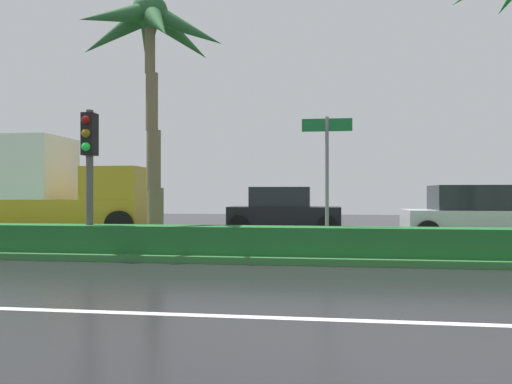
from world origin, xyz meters
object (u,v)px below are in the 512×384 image
at_px(street_name_sign, 327,165).
at_px(car_in_traffic_second, 475,214).
at_px(palm_tree_mid_left, 151,43).
at_px(box_truck_lead, 58,191).
at_px(traffic_signal_median_left, 89,154).
at_px(car_in_traffic_leading, 283,210).

bearing_deg(street_name_sign, car_in_traffic_second, 46.12).
height_order(palm_tree_mid_left, car_in_traffic_second, palm_tree_mid_left).
bearing_deg(box_truck_lead, traffic_signal_median_left, -54.15).
xyz_separation_m(palm_tree_mid_left, car_in_traffic_second, (9.02, 3.73, -4.48)).
relative_size(palm_tree_mid_left, street_name_sign, 2.13).
bearing_deg(car_in_traffic_second, box_truck_lead, 179.06).
height_order(box_truck_lead, car_in_traffic_leading, box_truck_lead).
height_order(traffic_signal_median_left, car_in_traffic_leading, traffic_signal_median_left).
relative_size(street_name_sign, box_truck_lead, 0.47).
bearing_deg(car_in_traffic_leading, palm_tree_mid_left, -112.84).
bearing_deg(car_in_traffic_second, street_name_sign, -133.88).
bearing_deg(car_in_traffic_second, palm_tree_mid_left, -157.50).
relative_size(palm_tree_mid_left, box_truck_lead, 1.00).
distance_m(palm_tree_mid_left, car_in_traffic_leading, 8.65).
height_order(street_name_sign, car_in_traffic_leading, street_name_sign).
height_order(traffic_signal_median_left, box_truck_lead, box_truck_lead).
bearing_deg(palm_tree_mid_left, box_truck_lead, 140.69).
bearing_deg(palm_tree_mid_left, street_name_sign, -13.59).
relative_size(box_truck_lead, car_in_traffic_leading, 1.49).
xyz_separation_m(traffic_signal_median_left, car_in_traffic_second, (9.94, 5.19, -1.53)).
relative_size(street_name_sign, car_in_traffic_second, 0.70).
distance_m(traffic_signal_median_left, street_name_sign, 5.35).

